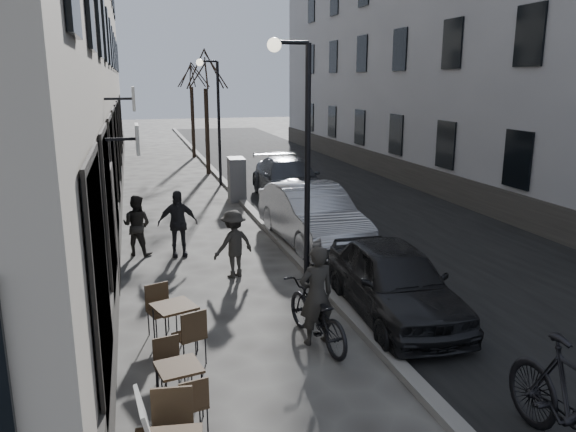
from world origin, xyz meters
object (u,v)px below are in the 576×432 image
bistro_set_c (175,322)px  pedestrian_near (137,225)px  streetlamp_far (214,108)px  car_far (288,179)px  utility_cabinet (237,179)px  car_near (394,281)px  tree_near (205,71)px  tree_far (191,73)px  pedestrian_mid (234,244)px  streetlamp_near (300,136)px  car_mid (312,215)px  bicycle (316,314)px  pedestrian_far (178,223)px  bistro_set_b (180,384)px

bistro_set_c → pedestrian_near: bearing=76.3°
streetlamp_far → car_far: streetlamp_far is taller
utility_cabinet → car_near: size_ratio=0.38×
tree_near → car_far: tree_near is taller
tree_far → pedestrian_mid: tree_far is taller
streetlamp_near → pedestrian_mid: 2.82m
tree_near → car_mid: bearing=-84.9°
tree_far → pedestrian_near: 18.74m
streetlamp_near → car_near: size_ratio=1.25×
bicycle → pedestrian_near: (-2.77, 5.84, 0.25)m
streetlamp_near → bicycle: 3.93m
pedestrian_far → tree_near: bearing=77.6°
utility_cabinet → car_near: 11.02m
pedestrian_near → car_far: bearing=-107.0°
tree_far → bicycle: (-0.63, -23.85, -4.15)m
utility_cabinet → pedestrian_far: size_ratio=0.93×
streetlamp_far → car_far: 4.78m
utility_cabinet → pedestrian_mid: bearing=-97.4°
streetlamp_near → car_mid: bearing=66.8°
tree_far → bistro_set_c: tree_far is taller
bicycle → tree_far: bearing=-100.5°
tree_far → pedestrian_mid: (-1.37, -20.27, -3.90)m
streetlamp_far → pedestrian_near: bearing=-110.3°
streetlamp_near → bicycle: size_ratio=2.59×
utility_cabinet → car_near: bearing=-81.7°
streetlamp_near → bistro_set_c: (-2.84, -2.44, -2.70)m
tree_near → car_far: 7.89m
streetlamp_near → utility_cabinet: size_ratio=3.27×
car_mid → bistro_set_b: bearing=-123.2°
pedestrian_mid → car_mid: size_ratio=0.32×
bicycle → car_mid: (1.73, 5.59, 0.27)m
bistro_set_b → car_mid: size_ratio=0.29×
bicycle → streetlamp_near: bearing=-110.1°
bistro_set_b → pedestrian_far: 6.95m
car_near → car_mid: 4.92m
bicycle → bistro_set_c: bearing=-19.2°
streetlamp_near → tree_near: tree_near is taller
pedestrian_far → streetlamp_near: bearing=-49.4°
streetlamp_far → bistro_set_c: (-2.84, -14.44, -2.70)m
car_mid → car_near: bearing=-92.9°
bistro_set_c → utility_cabinet: size_ratio=1.01×
bistro_set_b → car_near: bearing=16.3°
tree_far → bicycle: 24.22m
tree_near → car_near: tree_near is taller
bistro_set_b → bistro_set_c: bistro_set_c is taller
tree_near → bicycle: tree_near is taller
pedestrian_near → car_near: (4.50, -5.17, -0.07)m
car_near → car_far: bearing=87.8°
streetlamp_near → car_near: bearing=-61.8°
pedestrian_mid → car_mid: car_mid is taller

